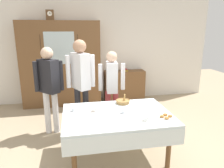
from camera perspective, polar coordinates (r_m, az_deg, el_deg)
name	(u,v)px	position (r m, az deg, el deg)	size (l,w,h in m)	color
ground_plane	(114,149)	(3.69, 0.60, -17.13)	(12.00, 12.00, 0.00)	tan
back_wall	(95,51)	(5.78, -4.57, 8.88)	(6.40, 0.10, 2.70)	silver
dining_table	(117,120)	(3.19, 1.48, -9.71)	(1.59, 1.14, 0.72)	brown
wall_cabinet	(61,64)	(5.50, -13.56, 5.20)	(1.95, 0.46, 2.13)	brown
mantel_clock	(50,15)	(5.45, -16.41, 17.44)	(0.18, 0.11, 0.24)	brown
bookshelf_low	(124,85)	(5.85, 3.38, -0.38)	(1.09, 0.35, 0.82)	brown
book_stack	(125,70)	(5.75, 3.45, 3.82)	(0.18, 0.22, 0.06)	#B29333
tea_cup_near_right	(95,110)	(3.25, -4.70, -6.99)	(0.13, 0.13, 0.06)	white
tea_cup_center	(146,119)	(2.97, 9.21, -9.30)	(0.13, 0.13, 0.06)	white
tea_cup_mid_left	(124,111)	(3.19, 3.27, -7.40)	(0.13, 0.13, 0.06)	white
tea_cup_far_left	(74,110)	(3.30, -10.20, -6.85)	(0.13, 0.13, 0.06)	white
bread_basket	(123,101)	(3.58, 2.96, -4.70)	(0.24, 0.24, 0.16)	#9E7542
pastry_plate	(166,117)	(3.12, 14.37, -8.67)	(0.28, 0.28, 0.05)	white
spoon_far_left	(112,104)	(3.55, 0.02, -5.41)	(0.12, 0.02, 0.01)	silver
spoon_back_edge	(113,114)	(3.17, 0.26, -7.98)	(0.12, 0.02, 0.01)	silver
spoon_front_edge	(137,102)	(3.66, 6.80, -4.85)	(0.12, 0.02, 0.01)	silver
person_beside_shelf	(112,83)	(4.08, -0.06, 0.29)	(0.52, 0.38, 1.54)	#933338
person_near_right_end	(49,82)	(4.01, -16.61, 0.40)	(0.52, 0.39, 1.64)	silver
person_by_cabinet	(81,77)	(3.89, -8.43, 1.77)	(0.52, 0.41, 1.76)	#232328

